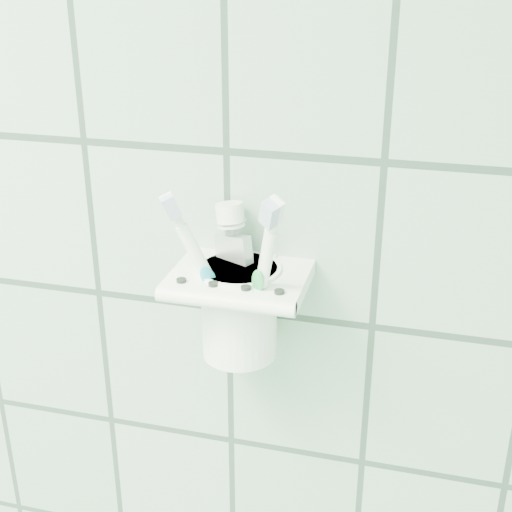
{
  "coord_description": "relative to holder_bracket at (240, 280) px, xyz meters",
  "views": [
    {
      "loc": [
        0.85,
        0.52,
        1.63
      ],
      "look_at": [
        0.7,
        1.1,
        1.36
      ],
      "focal_mm": 50.0,
      "sensor_mm": 36.0,
      "label": 1
    }
  ],
  "objects": [
    {
      "name": "toothbrush_orange",
      "position": [
        0.01,
        0.01,
        0.03
      ],
      "size": [
        0.06,
        0.09,
        0.21
      ],
      "rotation": [
        0.24,
        0.41,
        -0.53
      ],
      "color": "white",
      "rests_on": "cup"
    },
    {
      "name": "toothbrush_blue",
      "position": [
        -0.01,
        0.02,
        0.02
      ],
      "size": [
        0.02,
        0.07,
        0.19
      ],
      "rotation": [
        -0.31,
        -0.08,
        -0.35
      ],
      "color": "white",
      "rests_on": "cup"
    },
    {
      "name": "toothpaste_tube",
      "position": [
        -0.0,
        0.01,
        0.01
      ],
      "size": [
        0.06,
        0.05,
        0.16
      ],
      "rotation": [
        -0.03,
        -0.15,
        -0.43
      ],
      "color": "silver",
      "rests_on": "cup"
    },
    {
      "name": "toothbrush_pink",
      "position": [
        0.01,
        -0.0,
        0.02
      ],
      "size": [
        0.07,
        0.05,
        0.19
      ],
      "rotation": [
        -0.0,
        -0.41,
        0.52
      ],
      "color": "white",
      "rests_on": "cup"
    },
    {
      "name": "holder_bracket",
      "position": [
        0.0,
        0.0,
        0.0
      ],
      "size": [
        0.14,
        0.11,
        0.04
      ],
      "color": "white",
      "rests_on": "wall_back"
    },
    {
      "name": "cup",
      "position": [
        -0.0,
        0.0,
        -0.03
      ],
      "size": [
        0.09,
        0.09,
        0.1
      ],
      "color": "white",
      "rests_on": "holder_bracket"
    }
  ]
}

